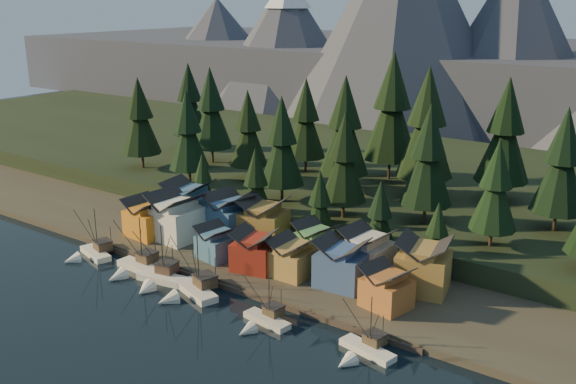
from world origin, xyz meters
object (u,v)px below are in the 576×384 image
Objects in this scene: house_front_0 at (147,216)px; boat_3 at (190,284)px; boat_1 at (135,261)px; house_front_1 at (176,215)px; boat_4 at (263,315)px; boat_0 at (90,247)px; boat_6 at (363,344)px; boat_2 at (158,272)px; house_back_0 at (188,202)px; house_back_1 at (230,215)px.

boat_3 is at bearing -24.58° from house_front_0.
house_front_1 reaches higher than boat_1.
house_front_0 is at bearing 168.72° from boat_4.
house_front_1 is (9.77, 15.65, 4.68)m from boat_0.
boat_4 is at bearing -15.24° from house_front_0.
boat_6 is (18.24, 1.37, -0.00)m from boat_4.
boat_2 reaches higher than boat_4.
boat_4 is at bearing 16.02° from boat_3.
house_back_0 is (-14.91, 24.21, 4.66)m from boat_2.
house_front_1 reaches higher than house_back_1.
boat_0 is 1.27× the size of house_front_0.
house_front_0 is (-43.88, 15.46, 4.12)m from boat_4.
house_back_1 is at bearing 66.90° from boat_0.
house_front_1 is (-11.30, 16.44, 4.48)m from boat_2.
boat_2 is 8.71m from boat_3.
boat_1 is 1.09× the size of house_back_0.
boat_2 is 28.82m from house_back_0.
house_back_0 reaches higher than house_front_0.
boat_4 is 38.09m from house_back_1.
boat_4 is 1.11× the size of house_front_0.
boat_3 reaches higher than boat_6.
boat_2 is 1.23× the size of boat_4.
house_back_1 is at bearing 35.87° from house_front_0.
house_back_0 is at bearing 118.09° from house_front_1.
boat_3 is 26.85m from house_back_1.
house_back_1 is at bearing 85.47° from boat_2.
house_front_1 is at bearing 174.94° from boat_6.
boat_0 is 1.11× the size of boat_6.
boat_2 is (21.07, -0.79, 0.20)m from boat_0.
boat_6 is 52.38m from house_back_1.
house_back_1 is (-2.05, 23.80, 4.31)m from boat_2.
house_front_1 is at bearing 105.89° from boat_1.
house_back_0 reaches higher than boat_3.
boat_1 is (13.29, 0.37, 0.03)m from boat_0.
house_back_0 is (2.85, 10.12, 1.11)m from house_front_0.
boat_6 is (44.36, 0.00, -0.56)m from boat_2.
house_back_0 is at bearing 91.75° from boat_0.
boat_0 is at bearing -163.20° from boat_3.
boat_3 is 30.39m from house_front_0.
boat_2 is at bearing 14.33° from boat_0.
boat_0 is 1.11× the size of house_front_1.
boat_1 is 33.99m from boat_4.
house_front_0 is 0.88× the size of house_back_1.
house_back_1 is at bearing 146.36° from boat_4.
boat_1 is at bearing -82.40° from house_back_0.
house_back_1 reaches higher than boat_0.
boat_3 is at bearing -56.64° from house_back_1.
house_back_1 is (15.71, 9.70, 0.76)m from house_front_0.
boat_4 is 48.63m from house_back_0.
boat_3 reaches higher than boat_0.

